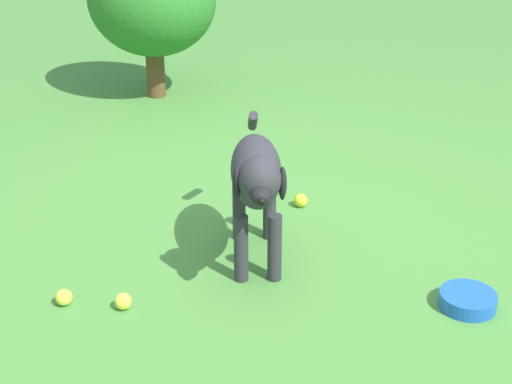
# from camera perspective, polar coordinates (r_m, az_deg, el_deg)

# --- Properties ---
(ground) EXTENTS (14.00, 14.00, 0.00)m
(ground) POSITION_cam_1_polar(r_m,az_deg,el_deg) (3.41, 2.11, -4.25)
(ground) COLOR #478438
(dog) EXTENTS (0.55, 0.76, 0.61)m
(dog) POSITION_cam_1_polar(r_m,az_deg,el_deg) (3.12, 0.04, 1.05)
(dog) COLOR #2D2D33
(dog) RESTS_ON ground
(tennis_ball_0) EXTENTS (0.07, 0.07, 0.07)m
(tennis_ball_0) POSITION_cam_1_polar(r_m,az_deg,el_deg) (3.78, 3.28, -0.62)
(tennis_ball_0) COLOR #CDD22B
(tennis_ball_0) RESTS_ON ground
(tennis_ball_1) EXTENTS (0.07, 0.07, 0.07)m
(tennis_ball_1) POSITION_cam_1_polar(r_m,az_deg,el_deg) (3.05, -9.70, -7.90)
(tennis_ball_1) COLOR #D4E241
(tennis_ball_1) RESTS_ON ground
(tennis_ball_2) EXTENTS (0.07, 0.07, 0.07)m
(tennis_ball_2) POSITION_cam_1_polar(r_m,az_deg,el_deg) (3.12, -13.89, -7.50)
(tennis_ball_2) COLOR #D7D53F
(tennis_ball_2) RESTS_ON ground
(water_bowl) EXTENTS (0.22, 0.22, 0.06)m
(water_bowl) POSITION_cam_1_polar(r_m,az_deg,el_deg) (3.13, 15.24, -7.65)
(water_bowl) COLOR blue
(water_bowl) RESTS_ON ground
(shrub_near) EXTENTS (0.86, 0.78, 1.02)m
(shrub_near) POSITION_cam_1_polar(r_m,az_deg,el_deg) (5.21, -7.66, 13.78)
(shrub_near) COLOR brown
(shrub_near) RESTS_ON ground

